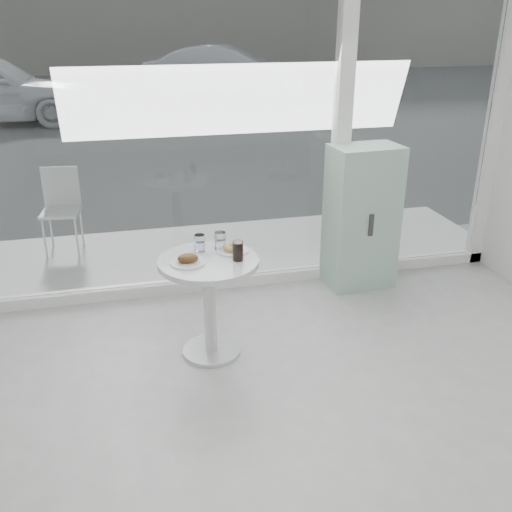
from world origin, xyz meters
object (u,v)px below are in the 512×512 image
object	(u,v)px
mint_cabinet	(361,217)
car_silver	(226,72)
water_tumbler_a	(200,244)
main_table	(209,287)
patio_chair	(61,205)
plate_fritter	(188,260)
plate_donut	(232,249)
cola_glass	(238,251)
water_tumbler_b	(220,242)

from	to	relation	value
mint_cabinet	car_silver	xyz separation A→B (m)	(1.18, 12.82, 0.10)
mint_cabinet	water_tumbler_a	world-z (taller)	mint_cabinet
main_table	patio_chair	distance (m)	2.58
mint_cabinet	plate_fritter	distance (m)	1.94
patio_chair	plate_donut	bearing A→B (deg)	-51.27
plate_fritter	cola_glass	bearing A→B (deg)	-4.07
plate_fritter	plate_donut	bearing A→B (deg)	22.44
main_table	mint_cabinet	distance (m)	1.79
patio_chair	cola_glass	world-z (taller)	patio_chair
patio_chair	mint_cabinet	bearing A→B (deg)	-20.80
car_silver	plate_donut	size ratio (longest dim) A/B	19.91
main_table	water_tumbler_a	distance (m)	0.33
patio_chair	water_tumbler_b	xyz separation A→B (m)	(1.30, -2.12, 0.28)
mint_cabinet	patio_chair	distance (m)	3.08
cola_glass	plate_donut	bearing A→B (deg)	92.56
plate_fritter	water_tumbler_a	distance (m)	0.24
mint_cabinet	plate_fritter	bearing A→B (deg)	-155.77
plate_fritter	mint_cabinet	bearing A→B (deg)	28.27
main_table	car_silver	size ratio (longest dim) A/B	0.17
water_tumbler_a	cola_glass	world-z (taller)	cola_glass
main_table	patio_chair	world-z (taller)	patio_chair
plate_fritter	cola_glass	xyz separation A→B (m)	(0.35, -0.02, 0.04)
patio_chair	water_tumbler_b	size ratio (longest dim) A/B	6.50
mint_cabinet	cola_glass	bearing A→B (deg)	-149.26
plate_donut	cola_glass	world-z (taller)	cola_glass
main_table	cola_glass	size ratio (longest dim) A/B	5.27
cola_glass	mint_cabinet	bearing A→B (deg)	34.78
mint_cabinet	water_tumbler_b	distance (m)	1.61
plate_fritter	plate_donut	world-z (taller)	plate_fritter
mint_cabinet	cola_glass	xyz separation A→B (m)	(-1.35, -0.94, 0.18)
plate_fritter	patio_chair	bearing A→B (deg)	114.05
water_tumbler_a	plate_fritter	bearing A→B (deg)	-118.04
main_table	patio_chair	xyz separation A→B (m)	(-1.18, 2.29, -0.00)
water_tumbler_a	cola_glass	xyz separation A→B (m)	(0.24, -0.23, 0.02)
mint_cabinet	patio_chair	xyz separation A→B (m)	(-2.74, 1.41, -0.11)
water_tumbler_b	patio_chair	bearing A→B (deg)	121.52
mint_cabinet	plate_donut	distance (m)	1.57
main_table	plate_donut	size ratio (longest dim) A/B	3.31
water_tumbler_a	plate_donut	bearing A→B (deg)	-16.46
patio_chair	plate_donut	distance (m)	2.60
plate_fritter	main_table	bearing A→B (deg)	13.35
main_table	mint_cabinet	bearing A→B (deg)	29.50
car_silver	cola_glass	bearing A→B (deg)	-173.17
mint_cabinet	car_silver	size ratio (longest dim) A/B	0.28
plate_donut	patio_chair	bearing A→B (deg)	122.24
plate_fritter	water_tumbler_b	xyz separation A→B (m)	(0.26, 0.20, 0.03)
water_tumbler_b	cola_glass	distance (m)	0.24
water_tumbler_a	cola_glass	size ratio (longest dim) A/B	0.86
patio_chair	water_tumbler_a	bearing A→B (deg)	-55.02
mint_cabinet	car_silver	world-z (taller)	car_silver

